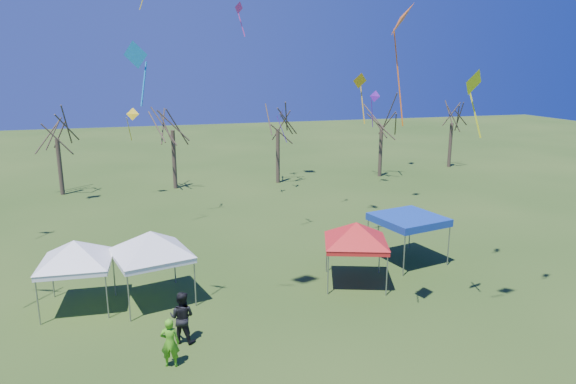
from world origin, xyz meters
name	(u,v)px	position (x,y,z in m)	size (l,w,h in m)	color
ground	(291,331)	(0.00, 0.00, 0.00)	(140.00, 140.00, 0.00)	#284516
tree_1	(55,118)	(-10.77, 24.65, 5.79)	(3.42, 3.42, 7.54)	#3D2D21
tree_2	(171,109)	(-2.37, 24.38, 6.29)	(3.71, 3.71, 8.18)	#3D2D21
tree_3	(278,109)	(6.03, 24.04, 6.08)	(3.59, 3.59, 7.91)	#3D2D21
tree_4	(382,107)	(15.36, 24.00, 6.06)	(3.58, 3.58, 7.89)	#3D2D21
tree_5	(453,107)	(23.72, 26.07, 5.73)	(3.39, 3.39, 7.46)	#3D2D21
tent_white_west	(74,245)	(-7.64, 4.22, 2.66)	(3.73, 3.73, 3.29)	gray
tent_white_mid	(151,236)	(-4.72, 3.99, 2.83)	(3.87, 3.87, 3.51)	gray
tent_red	(356,226)	(3.98, 3.30, 2.67)	(3.55, 3.55, 3.31)	gray
tent_blue	(408,220)	(7.55, 5.07, 2.16)	(3.54, 3.54, 2.35)	gray
person_dark	(182,317)	(-3.88, 0.35, 0.94)	(0.92, 0.71, 1.88)	black
person_green	(170,343)	(-4.39, -1.09, 0.84)	(0.61, 0.40, 1.68)	#4EAC1B
kite_27	(473,83)	(6.42, -0.71, 8.93)	(1.08, 0.83, 2.44)	yellow
kite_1	(136,56)	(-4.80, 2.12, 9.85)	(0.94, 0.78, 2.18)	#158DE3
kite_5	(401,20)	(3.24, -1.24, 10.89)	(1.27, 1.44, 3.92)	#FF660D
kite_12	(375,97)	(12.92, 20.56, 7.14)	(0.74, 0.92, 2.90)	#6217A4
kite_19	(239,9)	(1.79, 17.81, 13.08)	(0.80, 0.77, 2.19)	#F73797
kite_13	(132,115)	(-5.26, 22.16, 6.11)	(1.00, 0.77, 2.41)	yellow
kite_22	(281,115)	(5.46, 20.96, 5.88)	(0.81, 0.92, 2.59)	#4E17A5
kite_17	(360,82)	(6.17, 8.35, 8.70)	(0.90, 0.55, 2.63)	yellow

